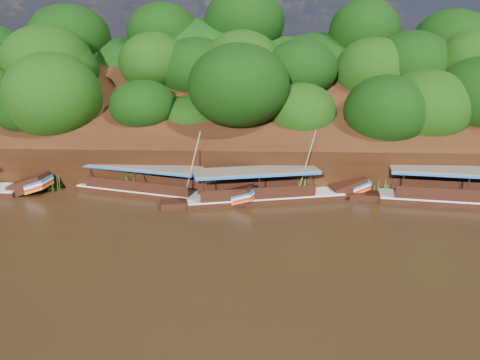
# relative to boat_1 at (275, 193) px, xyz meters

# --- Properties ---
(ground) EXTENTS (160.00, 160.00, 0.00)m
(ground) POSITION_rel_boat_1_xyz_m (1.57, -7.49, -0.56)
(ground) COLOR black
(ground) RESTS_ON ground
(riverbank) EXTENTS (120.00, 30.06, 19.40)m
(riverbank) POSITION_rel_boat_1_xyz_m (1.56, 15.23, 1.32)
(riverbank) COLOR black
(riverbank) RESTS_ON ground
(boat_1) EXTENTS (14.47, 5.41, 6.12)m
(boat_1) POSITION_rel_boat_1_xyz_m (0.00, 0.00, 0.00)
(boat_1) COLOR black
(boat_1) RESTS_ON ground
(boat_2) EXTENTS (14.99, 6.17, 5.82)m
(boat_2) POSITION_rel_boat_1_xyz_m (-9.18, 0.70, -0.03)
(boat_2) COLOR black
(boat_2) RESTS_ON ground
(reeds) EXTENTS (48.89, 2.40, 2.29)m
(reeds) POSITION_rel_boat_1_xyz_m (-1.98, 2.05, 0.32)
(reeds) COLOR #2A741D
(reeds) RESTS_ON ground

